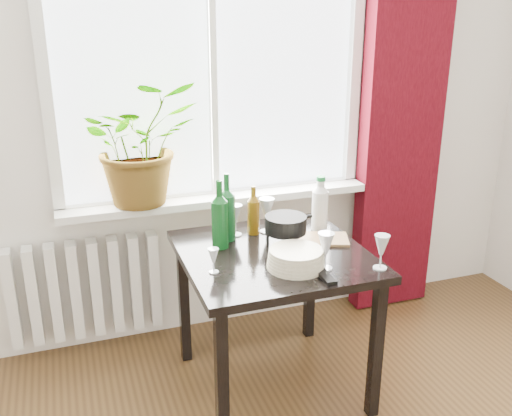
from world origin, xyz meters
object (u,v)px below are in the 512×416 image
object	(u,v)px
wine_bottle_right	(227,207)
wine_bottle_left	(220,214)
table	(273,269)
wineglass_far_right	(381,252)
plate_stack	(296,259)
fondue_pot	(285,231)
wineglass_front_right	(326,251)
radiator	(85,289)
bottle_amber	(253,210)
cleaning_bottle	(320,203)
cutting_board	(321,239)
potted_plant	(140,143)
wineglass_back_center	(267,215)
wineglass_front_left	(214,261)
tv_remote	(325,276)
wineglass_back_left	(235,220)

from	to	relation	value
wine_bottle_right	wine_bottle_left	bearing A→B (deg)	-126.35
table	wineglass_far_right	xyz separation A→B (m)	(0.38, -0.32, 0.17)
plate_stack	fondue_pot	distance (m)	0.24
wineglass_front_right	radiator	bearing A→B (deg)	138.61
bottle_amber	cleaning_bottle	world-z (taller)	cleaning_bottle
radiator	cutting_board	size ratio (longest dim) A/B	3.07
fondue_pot	wineglass_front_right	bearing A→B (deg)	-83.81
radiator	wineglass_front_right	size ratio (longest dim) A/B	4.62
potted_plant	wine_bottle_right	distance (m)	0.58
cleaning_bottle	cutting_board	size ratio (longest dim) A/B	1.11
bottle_amber	potted_plant	bearing A→B (deg)	143.64
radiator	wineglass_far_right	xyz separation A→B (m)	(1.23, -0.95, 0.44)
potted_plant	bottle_amber	distance (m)	0.68
fondue_pot	potted_plant	bearing A→B (deg)	127.71
bottle_amber	fondue_pot	size ratio (longest dim) A/B	1.11
wine_bottle_left	wineglass_back_center	size ratio (longest dim) A/B	1.82
table	potted_plant	bearing A→B (deg)	129.75
wine_bottle_right	wineglass_front_left	world-z (taller)	wine_bottle_right
wineglass_front_left	fondue_pot	bearing A→B (deg)	22.27
radiator	wineglass_back_center	bearing A→B (deg)	-23.16
wineglass_far_right	cutting_board	bearing A→B (deg)	105.98
wineglass_back_center	plate_stack	xyz separation A→B (m)	(-0.02, -0.44, -0.05)
table	tv_remote	xyz separation A→B (m)	(0.11, -0.32, 0.10)
wine_bottle_left	cutting_board	xyz separation A→B (m)	(0.49, -0.09, -0.16)
table	wineglass_back_left	distance (m)	0.33
radiator	fondue_pot	bearing A→B (deg)	-32.60
wine_bottle_right	cutting_board	size ratio (longest dim) A/B	1.31
wineglass_front_right	tv_remote	distance (m)	0.12
wineglass_far_right	wineglass_front_left	distance (m)	0.73
table	wineglass_back_left	xyz separation A→B (m)	(-0.11, 0.25, 0.17)
wineglass_back_center	cutting_board	distance (m)	0.30
table	wineglass_front_left	bearing A→B (deg)	-158.98
cleaning_bottle	fondue_pot	bearing A→B (deg)	-149.05
wineglass_back_left	plate_stack	distance (m)	0.47
cutting_board	fondue_pot	bearing A→B (deg)	-176.87
wineglass_back_left	tv_remote	size ratio (longest dim) A/B	1.04
wineglass_front_right	plate_stack	distance (m)	0.14
plate_stack	cutting_board	world-z (taller)	plate_stack
radiator	tv_remote	xyz separation A→B (m)	(0.96, -0.96, 0.37)
bottle_amber	fondue_pot	bearing A→B (deg)	-66.56
wineglass_far_right	potted_plant	bearing A→B (deg)	133.45
wineglass_front_right	wine_bottle_right	bearing A→B (deg)	123.59
bottle_amber	wineglass_front_left	bearing A→B (deg)	-129.80
table	cutting_board	distance (m)	0.29
wineglass_far_right	wineglass_front_left	size ratio (longest dim) A/B	1.42
wineglass_front_left	wineglass_back_center	bearing A→B (deg)	44.16
tv_remote	potted_plant	bearing A→B (deg)	125.27
radiator	potted_plant	world-z (taller)	potted_plant
wineglass_back_left	wineglass_front_left	xyz separation A→B (m)	(-0.22, -0.38, -0.02)
wine_bottle_right	fondue_pot	world-z (taller)	wine_bottle_right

